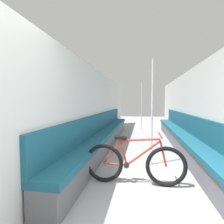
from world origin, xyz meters
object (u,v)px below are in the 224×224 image
Objects in this scene: bench_seat_row_right at (183,138)px; bicycle at (134,164)px; bench_seat_row_left at (106,135)px; grab_pole_near at (142,107)px; grab_pole_far at (152,114)px.

bench_seat_row_right is 4.28× the size of bicycle.
grab_pole_near is (1.07, 3.40, 0.76)m from bench_seat_row_left.
bench_seat_row_right is at bearing 0.00° from bench_seat_row_left.
bench_seat_row_left is at bearing 133.12° from grab_pole_far.
grab_pole_near is at bearing 72.21° from bicycle.
bench_seat_row_right is 1.84m from grab_pole_far.
bench_seat_row_left is 2.04m from grab_pole_far.
bench_seat_row_left is 1.00× the size of bench_seat_row_right.
bench_seat_row_left reaches higher than bicycle.
bench_seat_row_left is 4.28× the size of bicycle.
bench_seat_row_right is (2.23, 0.00, 0.00)m from bench_seat_row_left.
grab_pole_far is at bearing -46.88° from bench_seat_row_left.
grab_pole_far is at bearing -123.99° from bench_seat_row_right.
grab_pole_near is at bearing 108.80° from bench_seat_row_right.
bench_seat_row_left is at bearing -107.47° from grab_pole_near.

